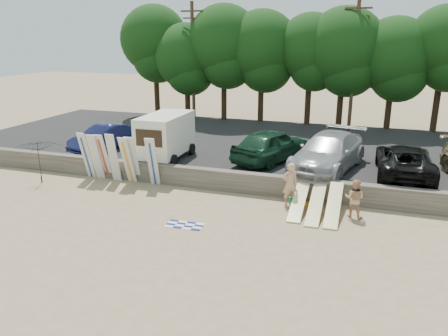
{
  "coord_description": "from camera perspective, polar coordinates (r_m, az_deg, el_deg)",
  "views": [
    {
      "loc": [
        3.18,
        -16.16,
        7.31
      ],
      "look_at": [
        -3.17,
        3.0,
        1.13
      ],
      "focal_mm": 35.0,
      "sensor_mm": 36.0,
      "label": 1
    }
  ],
  "objects": [
    {
      "name": "beachgoer_b",
      "position": [
        18.85,
        16.67,
        -3.84
      ],
      "size": [
        0.91,
        0.77,
        1.65
      ],
      "primitive_type": "imported",
      "rotation": [
        0.0,
        0.0,
        2.95
      ],
      "color": "tan",
      "rests_on": "ground"
    },
    {
      "name": "surfboard_upright_5",
      "position": [
        22.53,
        -11.8,
        1.07
      ],
      "size": [
        0.53,
        0.82,
        2.51
      ],
      "primitive_type": "cube",
      "rotation": [
        0.29,
        0.0,
        0.04
      ],
      "color": "silver",
      "rests_on": "ground"
    },
    {
      "name": "surfboard_upright_6",
      "position": [
        21.93,
        -9.32,
        0.81
      ],
      "size": [
        0.56,
        0.73,
        2.54
      ],
      "primitive_type": "cube",
      "rotation": [
        0.24,
        0.0,
        0.1
      ],
      "color": "silver",
      "rests_on": "ground"
    },
    {
      "name": "surfboard_upright_0",
      "position": [
        23.89,
        -17.53,
        1.58
      ],
      "size": [
        0.56,
        0.73,
        2.54
      ],
      "primitive_type": "cube",
      "rotation": [
        0.25,
        0.0,
        -0.09
      ],
      "color": "silver",
      "rests_on": "ground"
    },
    {
      "name": "beach_umbrella",
      "position": [
        24.19,
        -23.05,
        0.78
      ],
      "size": [
        3.19,
        3.16,
        2.21
      ],
      "primitive_type": "imported",
      "rotation": [
        0.0,
        0.0,
        4.33
      ],
      "color": "black",
      "rests_on": "ground"
    },
    {
      "name": "car_3",
      "position": [
        22.96,
        22.51,
        0.95
      ],
      "size": [
        2.65,
        5.53,
        1.52
      ],
      "primitive_type": "imported",
      "rotation": [
        0.0,
        0.0,
        3.16
      ],
      "color": "black",
      "rests_on": "parking_lot"
    },
    {
      "name": "parking_lot",
      "position": [
        27.74,
        11.15,
        2.18
      ],
      "size": [
        44.0,
        14.5,
        0.7
      ],
      "primitive_type": "cube",
      "color": "#282828",
      "rests_on": "ground"
    },
    {
      "name": "beach_towel",
      "position": [
        17.69,
        -5.16,
        -7.44
      ],
      "size": [
        1.54,
        1.54,
        0.0
      ],
      "primitive_type": "plane",
      "rotation": [
        0.0,
        0.0,
        0.03
      ],
      "color": "white",
      "rests_on": "ground"
    },
    {
      "name": "treeline",
      "position": [
        33.81,
        13.89,
        14.82
      ],
      "size": [
        33.92,
        6.14,
        9.02
      ],
      "color": "#382616",
      "rests_on": "parking_lot"
    },
    {
      "name": "surfboard_low_0",
      "position": [
        19.13,
        9.78,
        -4.16
      ],
      "size": [
        0.56,
        2.89,
        0.96
      ],
      "primitive_type": "cube",
      "rotation": [
        0.3,
        0.0,
        0.0
      ],
      "color": "beige",
      "rests_on": "ground"
    },
    {
      "name": "ground",
      "position": [
        18.02,
        6.62,
        -7.02
      ],
      "size": [
        120.0,
        120.0,
        0.0
      ],
      "primitive_type": "plane",
      "color": "tan",
      "rests_on": "ground"
    },
    {
      "name": "surfboard_low_1",
      "position": [
        18.87,
        11.92,
        -4.63
      ],
      "size": [
        0.56,
        2.89,
        0.93
      ],
      "primitive_type": "cube",
      "rotation": [
        0.29,
        0.0,
        0.0
      ],
      "color": "beige",
      "rests_on": "ground"
    },
    {
      "name": "utility_poles",
      "position": [
        32.24,
        16.63,
        13.0
      ],
      "size": [
        25.8,
        0.26,
        9.0
      ],
      "color": "#473321",
      "rests_on": "parking_lot"
    },
    {
      "name": "gear_bag",
      "position": [
        19.67,
        10.99,
        -4.77
      ],
      "size": [
        0.36,
        0.33,
        0.22
      ],
      "primitive_type": "cube",
      "rotation": [
        0.0,
        0.0,
        -0.32
      ],
      "color": "orange",
      "rests_on": "ground"
    },
    {
      "name": "surfboard_upright_4",
      "position": [
        22.51,
        -12.5,
        1.0
      ],
      "size": [
        0.53,
        0.84,
        2.5
      ],
      "primitive_type": "cube",
      "rotation": [
        0.3,
        0.0,
        -0.04
      ],
      "color": "silver",
      "rests_on": "ground"
    },
    {
      "name": "car_2",
      "position": [
        22.72,
        13.45,
        2.02
      ],
      "size": [
        3.93,
        6.67,
        1.81
      ],
      "primitive_type": "imported",
      "rotation": [
        0.0,
        0.0,
        -0.24
      ],
      "color": "#9C9BA0",
      "rests_on": "parking_lot"
    },
    {
      "name": "car_1",
      "position": [
        23.76,
        6.2,
        3.01
      ],
      "size": [
        3.91,
        5.64,
        1.78
      ],
      "primitive_type": "imported",
      "rotation": [
        0.0,
        0.0,
        2.76
      ],
      "color": "#133521",
      "rests_on": "parking_lot"
    },
    {
      "name": "surfboard_upright_1",
      "position": [
        23.51,
        -16.41,
        1.4
      ],
      "size": [
        0.55,
        0.82,
        2.51
      ],
      "primitive_type": "cube",
      "rotation": [
        0.29,
        0.0,
        0.06
      ],
      "color": "silver",
      "rests_on": "ground"
    },
    {
      "name": "surfboard_upright_3",
      "position": [
        23.0,
        -14.25,
        1.3
      ],
      "size": [
        0.52,
        0.55,
        2.57
      ],
      "primitive_type": "cube",
      "rotation": [
        0.18,
        0.0,
        -0.03
      ],
      "color": "silver",
      "rests_on": "ground"
    },
    {
      "name": "car_0",
      "position": [
        27.11,
        -15.41,
        3.89
      ],
      "size": [
        2.61,
        4.67,
        1.46
      ],
      "primitive_type": "imported",
      "rotation": [
        0.0,
        0.0,
        -0.26
      ],
      "color": "#121741",
      "rests_on": "parking_lot"
    },
    {
      "name": "surfboard_upright_2",
      "position": [
        23.4,
        -15.45,
        1.4
      ],
      "size": [
        0.51,
        0.82,
        2.51
      ],
      "primitive_type": "cube",
      "rotation": [
        0.3,
        0.0,
        -0.01
      ],
      "color": "silver",
      "rests_on": "ground"
    },
    {
      "name": "box_trailer",
      "position": [
        24.15,
        -7.65,
        4.38
      ],
      "size": [
        2.25,
        3.93,
        2.47
      ],
      "rotation": [
        0.0,
        0.0,
        0.01
      ],
      "color": "silver",
      "rests_on": "parking_lot"
    },
    {
      "name": "surfboard_low_2",
      "position": [
        18.79,
        14.14,
        -4.65
      ],
      "size": [
        0.56,
        2.85,
        1.07
      ],
      "primitive_type": "cube",
      "rotation": [
        0.34,
        0.0,
        0.0
      ],
      "color": "beige",
      "rests_on": "ground"
    },
    {
      "name": "seawall",
      "position": [
        20.59,
        8.4,
        -2.48
      ],
      "size": [
        44.0,
        0.5,
        1.0
      ],
      "primitive_type": "cube",
      "color": "#6B6356",
      "rests_on": "ground"
    },
    {
      "name": "cooler",
      "position": [
        19.88,
        9.05,
        -4.27
      ],
      "size": [
        0.46,
        0.41,
        0.32
      ],
      "primitive_type": "cube",
      "rotation": [
        0.0,
        0.0,
        0.35
      ],
      "color": "#299657",
      "rests_on": "ground"
    },
    {
      "name": "beachgoer_a",
      "position": [
        19.5,
        8.61,
        -2.11
      ],
      "size": [
        0.85,
        0.77,
        1.96
      ],
      "primitive_type": "imported",
      "rotation": [
        0.0,
        0.0,
        3.68
      ],
      "color": "tan",
      "rests_on": "ground"
    }
  ]
}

